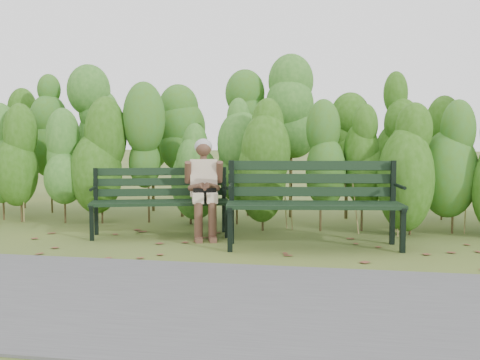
# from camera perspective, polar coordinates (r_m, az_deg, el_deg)

# --- Properties ---
(ground) EXTENTS (80.00, 80.00, 0.00)m
(ground) POSITION_cam_1_polar(r_m,az_deg,el_deg) (6.58, -0.56, -6.77)
(ground) COLOR #435726
(footpath) EXTENTS (60.00, 2.50, 0.01)m
(footpath) POSITION_cam_1_polar(r_m,az_deg,el_deg) (4.50, -6.06, -12.11)
(footpath) COLOR #474749
(footpath) RESTS_ON ground
(hedge_band) EXTENTS (11.04, 1.67, 2.42)m
(hedge_band) POSITION_cam_1_polar(r_m,az_deg,el_deg) (8.29, 1.91, 4.33)
(hedge_band) COLOR #47381E
(hedge_band) RESTS_ON ground
(leaf_litter) EXTENTS (5.97, 2.14, 0.01)m
(leaf_litter) POSITION_cam_1_polar(r_m,az_deg,el_deg) (6.31, 1.78, -7.23)
(leaf_litter) COLOR brown
(leaf_litter) RESTS_ON ground
(bench_left) EXTENTS (1.83, 1.05, 0.87)m
(bench_left) POSITION_cam_1_polar(r_m,az_deg,el_deg) (7.32, -8.08, -1.59)
(bench_left) COLOR black
(bench_left) RESTS_ON ground
(bench_right) EXTENTS (2.07, 0.95, 1.00)m
(bench_right) POSITION_cam_1_polar(r_m,az_deg,el_deg) (6.57, 7.44, -1.64)
(bench_right) COLOR black
(bench_right) RESTS_ON ground
(seated_woman) EXTENTS (0.54, 0.77, 1.25)m
(seated_woman) POSITION_cam_1_polar(r_m,az_deg,el_deg) (7.13, -3.68, -0.14)
(seated_woman) COLOR beige
(seated_woman) RESTS_ON ground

